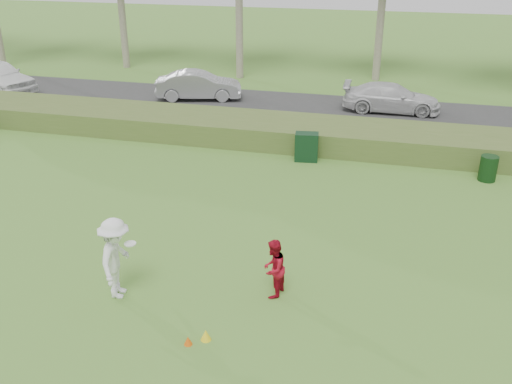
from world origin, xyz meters
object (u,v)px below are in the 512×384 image
(trash_bin, at_px, (488,168))
(cone_orange, at_px, (188,341))
(player_white, at_px, (116,258))
(player_red, at_px, (273,269))
(utility_cabinet, at_px, (306,147))
(car_mid, at_px, (199,85))
(car_right, at_px, (391,98))
(cone_yellow, at_px, (206,335))

(trash_bin, bearing_deg, cone_orange, -122.41)
(player_white, relative_size, player_red, 1.37)
(player_red, distance_m, utility_cabinet, 9.09)
(player_white, xyz_separation_m, car_mid, (-4.26, 17.25, -0.22))
(car_mid, distance_m, car_right, 9.78)
(cone_orange, distance_m, cone_yellow, 0.39)
(player_red, xyz_separation_m, trash_bin, (5.64, 8.73, -0.28))
(player_white, distance_m, utility_cabinet, 10.34)
(cone_yellow, height_order, car_right, car_right)
(car_mid, relative_size, car_right, 0.95)
(utility_cabinet, distance_m, car_right, 7.99)
(car_mid, bearing_deg, player_white, 178.43)
(utility_cabinet, bearing_deg, cone_orange, -100.15)
(trash_bin, bearing_deg, player_red, -122.87)
(player_white, xyz_separation_m, utility_cabinet, (2.71, 9.97, -0.46))
(car_right, bearing_deg, player_white, 160.60)
(player_white, xyz_separation_m, cone_yellow, (2.53, -1.06, -0.88))
(player_red, xyz_separation_m, car_right, (1.98, 16.52, 0.00))
(player_red, distance_m, cone_orange, 2.65)
(cone_orange, height_order, trash_bin, trash_bin)
(utility_cabinet, height_order, car_right, car_right)
(cone_yellow, bearing_deg, cone_orange, -142.52)
(cone_yellow, height_order, utility_cabinet, utility_cabinet)
(player_white, relative_size, car_right, 0.43)
(player_white, height_order, utility_cabinet, player_white)
(cone_orange, distance_m, utility_cabinet, 11.28)
(player_red, height_order, cone_yellow, player_red)
(car_mid, bearing_deg, player_red, -169.94)
(player_white, height_order, trash_bin, player_white)
(cone_orange, bearing_deg, trash_bin, 57.59)
(car_right, bearing_deg, utility_cabinet, 157.57)
(cone_yellow, bearing_deg, utility_cabinet, 89.09)
(player_white, distance_m, car_right, 18.29)
(trash_bin, relative_size, car_right, 0.19)
(cone_orange, xyz_separation_m, cone_yellow, (0.31, 0.24, 0.03))
(utility_cabinet, bearing_deg, car_right, 61.73)
(player_white, distance_m, cone_orange, 2.73)
(cone_orange, bearing_deg, cone_yellow, 37.48)
(player_red, xyz_separation_m, car_mid, (-7.79, 16.33, 0.05))
(player_white, bearing_deg, trash_bin, -52.57)
(player_red, relative_size, car_right, 0.32)
(player_red, relative_size, cone_yellow, 5.82)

